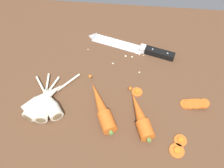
% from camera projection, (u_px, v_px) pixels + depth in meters
% --- Properties ---
extents(ground_plane, '(1.20, 0.90, 0.04)m').
position_uv_depth(ground_plane, '(113.00, 85.00, 0.74)').
color(ground_plane, brown).
extents(chefs_knife, '(0.34, 0.13, 0.04)m').
position_uv_depth(chefs_knife, '(128.00, 46.00, 0.82)').
color(chefs_knife, silver).
rests_on(chefs_knife, ground_plane).
extents(whole_carrot, '(0.11, 0.20, 0.04)m').
position_uv_depth(whole_carrot, '(101.00, 107.00, 0.64)').
color(whole_carrot, '#D6601E').
rests_on(whole_carrot, ground_plane).
extents(whole_carrot_second, '(0.09, 0.18, 0.04)m').
position_uv_depth(whole_carrot_second, '(140.00, 117.00, 0.62)').
color(whole_carrot_second, '#D6601E').
rests_on(whole_carrot_second, ground_plane).
extents(parsnip_front, '(0.06, 0.18, 0.04)m').
position_uv_depth(parsnip_front, '(43.00, 103.00, 0.65)').
color(parsnip_front, silver).
rests_on(parsnip_front, ground_plane).
extents(parsnip_mid_left, '(0.13, 0.16, 0.04)m').
position_uv_depth(parsnip_mid_left, '(50.00, 102.00, 0.65)').
color(parsnip_mid_left, silver).
rests_on(parsnip_mid_left, ground_plane).
extents(parsnip_mid_right, '(0.07, 0.17, 0.04)m').
position_uv_depth(parsnip_mid_right, '(39.00, 103.00, 0.65)').
color(parsnip_mid_right, silver).
rests_on(parsnip_mid_right, ground_plane).
extents(parsnip_back, '(0.15, 0.18, 0.04)m').
position_uv_depth(parsnip_back, '(44.00, 98.00, 0.66)').
color(parsnip_back, silver).
rests_on(parsnip_back, ground_plane).
extents(carrot_slice_stack, '(0.09, 0.04, 0.03)m').
position_uv_depth(carrot_slice_stack, '(194.00, 104.00, 0.66)').
color(carrot_slice_stack, '#D6601E').
rests_on(carrot_slice_stack, ground_plane).
extents(carrot_slice_stray_near, '(0.04, 0.04, 0.01)m').
position_uv_depth(carrot_slice_stray_near, '(180.00, 140.00, 0.60)').
color(carrot_slice_stray_near, '#D6601E').
rests_on(carrot_slice_stray_near, ground_plane).
extents(carrot_slice_stray_mid, '(0.04, 0.04, 0.01)m').
position_uv_depth(carrot_slice_stray_mid, '(137.00, 92.00, 0.69)').
color(carrot_slice_stray_mid, '#D6601E').
rests_on(carrot_slice_stray_mid, ground_plane).
extents(carrot_slice_stray_far, '(0.04, 0.04, 0.01)m').
position_uv_depth(carrot_slice_stray_far, '(177.00, 150.00, 0.58)').
color(carrot_slice_stray_far, '#D6601E').
rests_on(carrot_slice_stray_far, ground_plane).
extents(mince_crumbs, '(0.22, 0.11, 0.01)m').
position_uv_depth(mince_crumbs, '(133.00, 55.00, 0.79)').
color(mince_crumbs, silver).
rests_on(mince_crumbs, ground_plane).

